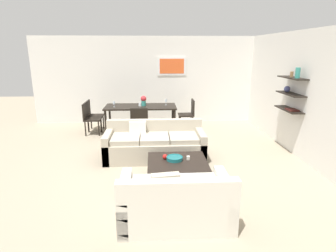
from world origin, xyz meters
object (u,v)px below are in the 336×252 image
object	(u,v)px
wine_glass_left_near	(114,103)
coffee_table	(177,171)
dining_chair_foot	(140,122)
wine_glass_foot	(140,105)
dining_chair_left_far	(92,113)
wine_glass_right_far	(166,101)
decorative_bowl	(175,158)
dining_table	(141,108)
candle_jar	(188,158)
dining_chair_right_far	(189,112)
centerpiece_vase	(144,100)
loveseat_white	(175,202)
apple_on_coffee_table	(165,157)
sofa_beige	(155,145)
dining_chair_left_near	(89,117)

from	to	relation	value
wine_glass_left_near	coffee_table	bearing A→B (deg)	-64.37
dining_chair_foot	wine_glass_foot	bearing A→B (deg)	90.00
dining_chair_left_far	wine_glass_right_far	bearing A→B (deg)	-2.41
decorative_bowl	dining_table	size ratio (longest dim) A/B	0.15
dining_table	wine_glass_right_far	xyz separation A→B (m)	(0.73, 0.11, 0.19)
wine_glass_left_near	candle_jar	bearing A→B (deg)	-60.87
dining_table	dining_chair_right_far	distance (m)	1.43
dining_table	wine_glass_left_near	world-z (taller)	wine_glass_left_near
centerpiece_vase	candle_jar	bearing A→B (deg)	-74.48
candle_jar	dining_table	size ratio (longest dim) A/B	0.03
centerpiece_vase	dining_chair_left_far	bearing A→B (deg)	173.57
decorative_bowl	loveseat_white	bearing A→B (deg)	-93.84
apple_on_coffee_table	candle_jar	bearing A→B (deg)	-6.45
coffee_table	dining_table	distance (m)	3.36
sofa_beige	dining_chair_right_far	bearing A→B (deg)	65.43
decorative_bowl	sofa_beige	bearing A→B (deg)	107.69
dining_chair_right_far	dining_chair_foot	xyz separation A→B (m)	(-1.41, -1.05, 0.00)
candle_jar	dining_chair_left_near	xyz separation A→B (m)	(-2.38, 2.95, 0.09)
decorative_bowl	dining_chair_left_far	xyz separation A→B (m)	(-2.13, 3.36, 0.09)
candle_jar	wine_glass_left_near	size ratio (longest dim) A/B	0.41
candle_jar	dining_chair_left_far	xyz separation A→B (m)	(-2.38, 3.35, 0.09)
dining_chair_left_near	centerpiece_vase	xyz separation A→B (m)	(1.49, 0.23, 0.40)
candle_jar	wine_glass_right_far	bearing A→B (deg)	94.29
coffee_table	dining_chair_left_near	size ratio (longest dim) A/B	1.19
dining_chair_right_far	centerpiece_vase	size ratio (longest dim) A/B	3.09
coffee_table	decorative_bowl	bearing A→B (deg)	124.59
candle_jar	dining_chair_foot	size ratio (longest dim) A/B	0.07
candle_jar	wine_glass_left_near	distance (m)	3.51
loveseat_white	dining_table	size ratio (longest dim) A/B	0.75
decorative_bowl	dining_chair_right_far	world-z (taller)	dining_chair_right_far
dining_chair_left_near	candle_jar	bearing A→B (deg)	-51.18
apple_on_coffee_table	dining_chair_left_near	world-z (taller)	dining_chair_left_near
dining_chair_left_far	wine_glass_left_near	world-z (taller)	wine_glass_left_near
sofa_beige	wine_glass_left_near	distance (m)	2.31
centerpiece_vase	dining_chair_left_near	bearing A→B (deg)	-171.24
dining_chair_left_far	wine_glass_right_far	distance (m)	2.17
wine_glass_right_far	centerpiece_vase	xyz separation A→B (m)	(-0.64, -0.08, 0.03)
sofa_beige	dining_chair_left_far	xyz separation A→B (m)	(-1.78, 2.26, 0.21)
dining_chair_right_far	wine_glass_foot	xyz separation A→B (m)	(-1.41, -0.58, 0.36)
wine_glass_left_near	dining_chair_right_far	bearing A→B (deg)	8.24
apple_on_coffee_table	wine_glass_left_near	xyz separation A→B (m)	(-1.28, 3.00, 0.44)
coffee_table	apple_on_coffee_table	bearing A→B (deg)	150.23
dining_chair_right_far	dining_chair_left_far	distance (m)	2.81
decorative_bowl	dining_chair_left_far	distance (m)	3.98
candle_jar	dining_chair_left_far	size ratio (longest dim) A/B	0.07
sofa_beige	dining_chair_foot	xyz separation A→B (m)	(-0.37, 1.21, 0.21)
dining_chair_left_near	wine_glass_left_near	bearing A→B (deg)	7.50
dining_table	apple_on_coffee_table	bearing A→B (deg)	-79.86
dining_chair_foot	dining_chair_left_near	xyz separation A→B (m)	(-1.41, 0.65, 0.00)
wine_glass_right_far	sofa_beige	bearing A→B (deg)	-99.23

